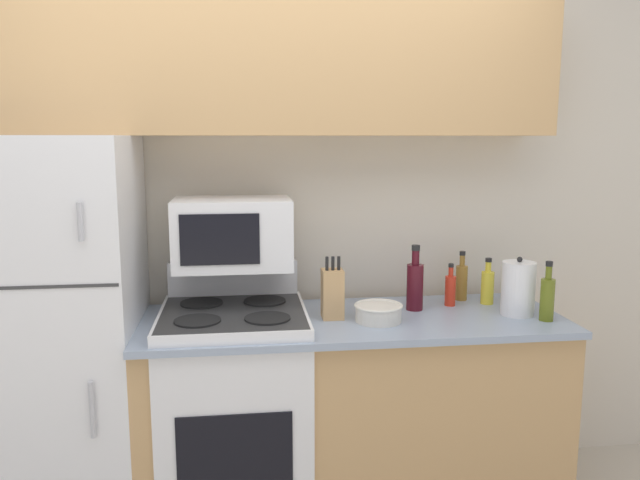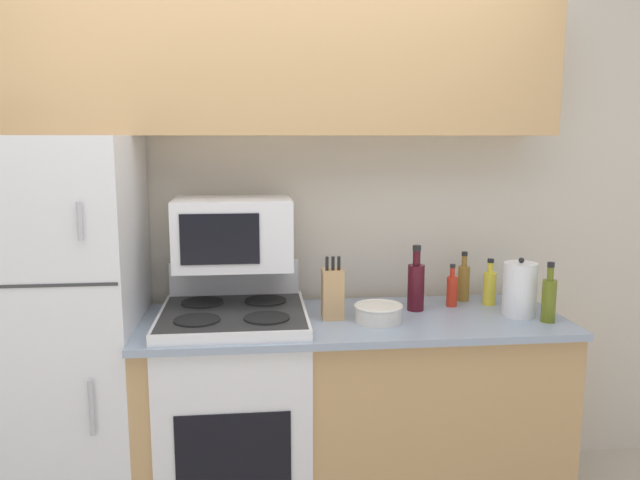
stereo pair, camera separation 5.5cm
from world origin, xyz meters
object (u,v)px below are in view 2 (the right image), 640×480
bottle_cooking_spray (490,287)px  kettle (520,289)px  bottle_hot_sauce (452,290)px  refrigerator (54,338)px  bottle_wine_red (416,285)px  stove (236,412)px  knife_block (333,293)px  microwave (233,233)px  bottle_olive_oil (549,299)px  bottle_soy_sauce (526,290)px  bottle_vinegar (464,282)px  bowl (378,312)px

bottle_cooking_spray → kettle: kettle is taller
bottle_cooking_spray → bottle_hot_sauce: (-0.19, -0.01, -0.01)m
refrigerator → bottle_cooking_spray: bearing=3.1°
refrigerator → bottle_wine_red: refrigerator is taller
bottle_cooking_spray → bottle_hot_sauce: bottle_cooking_spray is taller
stove → kettle: bearing=-2.4°
knife_block → kettle: (0.82, -0.05, 0.01)m
microwave → knife_block: size_ratio=1.86×
refrigerator → knife_block: 1.20m
bottle_olive_oil → bottle_hot_sauce: 0.44m
bottle_soy_sauce → bottle_vinegar: bottle_vinegar is taller
bottle_wine_red → stove: bearing=-174.2°
microwave → bottle_olive_oil: bearing=-12.1°
refrigerator → microwave: bearing=7.3°
bowl → bottle_wine_red: size_ratio=0.70×
stove → bottle_vinegar: bottle_vinegar is taller
bottle_wine_red → bottle_vinegar: bottle_wine_red is taller
microwave → bottle_soy_sauce: microwave is taller
knife_block → bottle_olive_oil: bearing=-9.6°
refrigerator → bottle_soy_sauce: (2.12, 0.08, 0.13)m
bowl → stove: bearing=173.0°
bottle_vinegar → bottle_wine_red: bearing=-152.8°
knife_block → bottle_wine_red: bearing=12.1°
stove → kettle: 1.36m
microwave → bottle_hot_sauce: 1.04m
stove → bottle_olive_oil: 1.44m
bottle_vinegar → bottle_soy_sauce: bearing=-21.9°
knife_block → bottle_hot_sauce: 0.59m
bottle_vinegar → kettle: 0.32m
refrigerator → stove: size_ratio=1.52×
bowl → kettle: 0.64m
knife_block → bottle_hot_sauce: bearing=12.9°
knife_block → bottle_vinegar: (0.67, 0.22, -0.02)m
refrigerator → kettle: bearing=-2.5°
microwave → knife_block: (0.43, -0.13, -0.25)m
bottle_vinegar → knife_block: bearing=-161.4°
bottle_cooking_spray → bottle_wine_red: size_ratio=0.73×
microwave → bowl: 0.72m
bottle_soy_sauce → kettle: 0.21m
stove → bottle_olive_oil: bearing=-6.6°
bottle_olive_oil → bottle_wine_red: 0.57m
knife_block → bottle_hot_sauce: size_ratio=1.38×
refrigerator → bowl: size_ratio=8.09×
bottle_vinegar → kettle: kettle is taller
stove → bottle_hot_sauce: bearing=7.5°
bottle_wine_red → bottle_vinegar: size_ratio=1.25×
bottle_olive_oil → bowl: bearing=173.8°
bottle_soy_sauce → stove: bearing=-175.1°
knife_block → bottle_olive_oil: knife_block is taller
stove → microwave: size_ratio=2.18×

